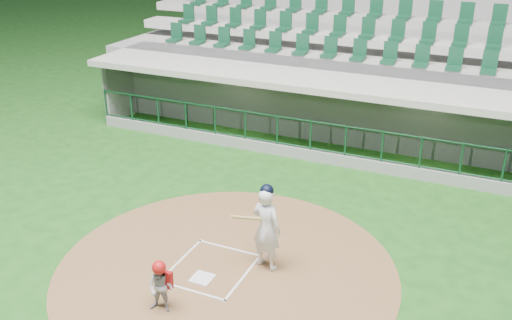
# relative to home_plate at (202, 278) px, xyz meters

# --- Properties ---
(ground) EXTENTS (120.00, 120.00, 0.00)m
(ground) POSITION_rel_home_plate_xyz_m (0.00, 0.70, -0.02)
(ground) COLOR #174814
(ground) RESTS_ON ground
(dirt_circle) EXTENTS (7.20, 7.20, 0.01)m
(dirt_circle) POSITION_rel_home_plate_xyz_m (0.30, 0.50, -0.02)
(dirt_circle) COLOR brown
(dirt_circle) RESTS_ON ground
(home_plate) EXTENTS (0.43, 0.43, 0.02)m
(home_plate) POSITION_rel_home_plate_xyz_m (0.00, 0.00, 0.00)
(home_plate) COLOR silver
(home_plate) RESTS_ON dirt_circle
(batter_box_chalk) EXTENTS (1.55, 1.80, 0.01)m
(batter_box_chalk) POSITION_rel_home_plate_xyz_m (0.00, 0.40, -0.00)
(batter_box_chalk) COLOR silver
(batter_box_chalk) RESTS_ON ground
(dugout_structure) EXTENTS (16.40, 3.70, 3.00)m
(dugout_structure) POSITION_rel_home_plate_xyz_m (0.11, 8.52, 0.94)
(dugout_structure) COLOR gray
(dugout_structure) RESTS_ON ground
(seating_deck) EXTENTS (17.00, 6.72, 5.15)m
(seating_deck) POSITION_rel_home_plate_xyz_m (0.00, 11.61, 1.40)
(seating_deck) COLOR gray
(seating_deck) RESTS_ON ground
(batter) EXTENTS (0.92, 0.94, 1.93)m
(batter) POSITION_rel_home_plate_xyz_m (1.02, 0.95, 0.95)
(batter) COLOR silver
(batter) RESTS_ON dirt_circle
(catcher) EXTENTS (0.54, 0.45, 1.09)m
(catcher) POSITION_rel_home_plate_xyz_m (-0.20, -1.18, 0.54)
(catcher) COLOR #929297
(catcher) RESTS_ON dirt_circle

